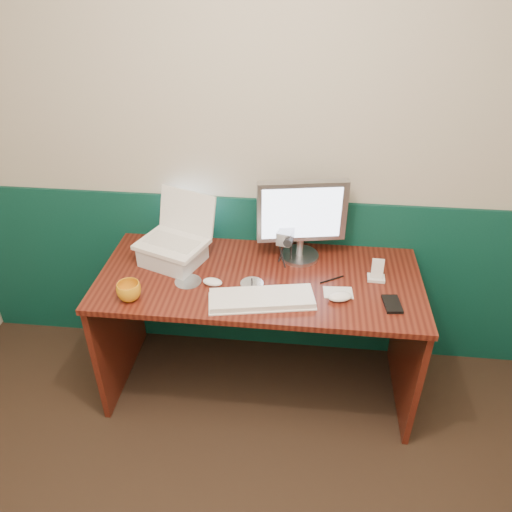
# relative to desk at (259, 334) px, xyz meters

# --- Properties ---
(back_wall) EXTENTS (3.50, 0.04, 2.50)m
(back_wall) POSITION_rel_desk_xyz_m (-0.01, 0.37, 0.88)
(back_wall) COLOR #B9B09C
(back_wall) RESTS_ON ground
(wainscot) EXTENTS (3.48, 0.02, 1.00)m
(wainscot) POSITION_rel_desk_xyz_m (-0.01, 0.36, 0.12)
(wainscot) COLOR #08352C
(wainscot) RESTS_ON ground
(desk) EXTENTS (1.60, 0.70, 0.75)m
(desk) POSITION_rel_desk_xyz_m (0.00, 0.00, 0.00)
(desk) COLOR #3A0F0A
(desk) RESTS_ON ground
(laptop_riser) EXTENTS (0.35, 0.32, 0.10)m
(laptop_riser) POSITION_rel_desk_xyz_m (-0.46, 0.09, 0.42)
(laptop_riser) COLOR silver
(laptop_riser) RESTS_ON desk
(laptop) EXTENTS (0.39, 0.35, 0.27)m
(laptop) POSITION_rel_desk_xyz_m (-0.46, 0.09, 0.61)
(laptop) COLOR white
(laptop) RESTS_ON laptop_riser
(monitor) EXTENTS (0.46, 0.21, 0.45)m
(monitor) POSITION_rel_desk_xyz_m (0.19, 0.20, 0.60)
(monitor) COLOR #A1A1A6
(monitor) RESTS_ON desk
(keyboard) EXTENTS (0.50, 0.25, 0.03)m
(keyboard) POSITION_rel_desk_xyz_m (0.03, -0.20, 0.39)
(keyboard) COLOR white
(keyboard) RESTS_ON desk
(mouse_right) EXTENTS (0.13, 0.09, 0.04)m
(mouse_right) POSITION_rel_desk_xyz_m (0.39, -0.14, 0.39)
(mouse_right) COLOR white
(mouse_right) RESTS_ON desk
(mouse_left) EXTENTS (0.11, 0.07, 0.03)m
(mouse_left) POSITION_rel_desk_xyz_m (-0.22, -0.09, 0.39)
(mouse_left) COLOR white
(mouse_left) RESTS_ON desk
(mug) EXTENTS (0.12, 0.12, 0.09)m
(mug) POSITION_rel_desk_xyz_m (-0.58, -0.24, 0.42)
(mug) COLOR orange
(mug) RESTS_ON desk
(camcorder) EXTENTS (0.12, 0.16, 0.21)m
(camcorder) POSITION_rel_desk_xyz_m (0.12, 0.13, 0.48)
(camcorder) COLOR #A4A3A8
(camcorder) RESTS_ON desk
(cd_spindle) EXTENTS (0.11, 0.11, 0.02)m
(cd_spindle) POSITION_rel_desk_xyz_m (-0.03, -0.09, 0.39)
(cd_spindle) COLOR #B6BCC7
(cd_spindle) RESTS_ON desk
(cd_loose_a) EXTENTS (0.13, 0.13, 0.00)m
(cd_loose_a) POSITION_rel_desk_xyz_m (-0.34, -0.08, 0.38)
(cd_loose_a) COLOR #AFB8BF
(cd_loose_a) RESTS_ON desk
(pen) EXTENTS (0.12, 0.08, 0.01)m
(pen) POSITION_rel_desk_xyz_m (0.36, 0.01, 0.38)
(pen) COLOR black
(pen) RESTS_ON desk
(papers) EXTENTS (0.14, 0.10, 0.00)m
(papers) POSITION_rel_desk_xyz_m (0.38, -0.09, 0.38)
(papers) COLOR white
(papers) RESTS_ON desk
(dock) EXTENTS (0.09, 0.07, 0.02)m
(dock) POSITION_rel_desk_xyz_m (0.57, 0.04, 0.38)
(dock) COLOR white
(dock) RESTS_ON desk
(music_player) EXTENTS (0.06, 0.03, 0.10)m
(music_player) POSITION_rel_desk_xyz_m (0.57, 0.04, 0.44)
(music_player) COLOR white
(music_player) RESTS_ON dock
(pda) EXTENTS (0.09, 0.13, 0.01)m
(pda) POSITION_rel_desk_xyz_m (0.63, -0.16, 0.38)
(pda) COLOR black
(pda) RESTS_ON desk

